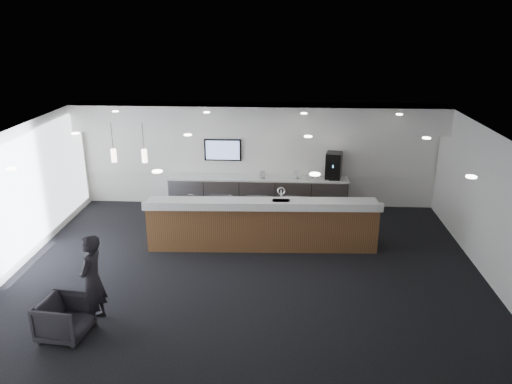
# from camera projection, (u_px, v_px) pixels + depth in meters

# --- Properties ---
(ground) EXTENTS (10.00, 10.00, 0.00)m
(ground) POSITION_uv_depth(u_px,v_px,m) (248.00, 269.00, 10.89)
(ground) COLOR black
(ground) RESTS_ON ground
(ceiling) EXTENTS (10.00, 8.00, 0.02)m
(ceiling) POSITION_uv_depth(u_px,v_px,m) (248.00, 134.00, 9.89)
(ceiling) COLOR black
(ceiling) RESTS_ON back_wall
(back_wall) EXTENTS (10.00, 0.02, 3.00)m
(back_wall) POSITION_uv_depth(u_px,v_px,m) (258.00, 155.00, 14.16)
(back_wall) COLOR white
(back_wall) RESTS_ON ground
(left_wall) EXTENTS (0.02, 8.00, 3.00)m
(left_wall) POSITION_uv_depth(u_px,v_px,m) (15.00, 200.00, 10.66)
(left_wall) COLOR white
(left_wall) RESTS_ON ground
(right_wall) EXTENTS (0.02, 8.00, 3.00)m
(right_wall) POSITION_uv_depth(u_px,v_px,m) (493.00, 210.00, 10.12)
(right_wall) COLOR white
(right_wall) RESTS_ON ground
(soffit_bulkhead) EXTENTS (10.00, 0.90, 0.70)m
(soffit_bulkhead) POSITION_uv_depth(u_px,v_px,m) (257.00, 118.00, 13.35)
(soffit_bulkhead) COLOR white
(soffit_bulkhead) RESTS_ON back_wall
(alcove_panel) EXTENTS (9.80, 0.06, 1.40)m
(alcove_panel) POSITION_uv_depth(u_px,v_px,m) (258.00, 152.00, 14.10)
(alcove_panel) COLOR white
(alcove_panel) RESTS_ON back_wall
(window_blinds_wall) EXTENTS (0.04, 7.36, 2.55)m
(window_blinds_wall) POSITION_uv_depth(u_px,v_px,m) (17.00, 200.00, 10.66)
(window_blinds_wall) COLOR #A9B9CB
(window_blinds_wall) RESTS_ON left_wall
(back_credenza) EXTENTS (5.06, 0.66, 0.95)m
(back_credenza) POSITION_uv_depth(u_px,v_px,m) (258.00, 193.00, 14.16)
(back_credenza) COLOR #95969D
(back_credenza) RESTS_ON ground
(wall_tv) EXTENTS (1.05, 0.08, 0.62)m
(wall_tv) POSITION_uv_depth(u_px,v_px,m) (223.00, 150.00, 14.07)
(wall_tv) COLOR black
(wall_tv) RESTS_ON back_wall
(pendant_left) EXTENTS (0.12, 0.12, 0.30)m
(pendant_left) POSITION_uv_depth(u_px,v_px,m) (142.00, 158.00, 11.03)
(pendant_left) COLOR #F4E0BF
(pendant_left) RESTS_ON ceiling
(pendant_right) EXTENTS (0.12, 0.12, 0.30)m
(pendant_right) POSITION_uv_depth(u_px,v_px,m) (111.00, 157.00, 11.07)
(pendant_right) COLOR #F4E0BF
(pendant_right) RESTS_ON ceiling
(ceiling_can_lights) EXTENTS (7.00, 5.00, 0.02)m
(ceiling_can_lights) POSITION_uv_depth(u_px,v_px,m) (248.00, 136.00, 9.90)
(ceiling_can_lights) COLOR silver
(ceiling_can_lights) RESTS_ON ceiling
(service_counter) EXTENTS (5.46, 1.11, 1.49)m
(service_counter) POSITION_uv_depth(u_px,v_px,m) (262.00, 224.00, 11.78)
(service_counter) COLOR brown
(service_counter) RESTS_ON ground
(coffee_machine) EXTENTS (0.50, 0.59, 0.73)m
(coffee_machine) POSITION_uv_depth(u_px,v_px,m) (334.00, 165.00, 13.79)
(coffee_machine) COLOR black
(coffee_machine) RESTS_ON back_credenza
(info_sign_left) EXTENTS (0.15, 0.07, 0.21)m
(info_sign_left) POSITION_uv_depth(u_px,v_px,m) (262.00, 174.00, 13.87)
(info_sign_left) COLOR silver
(info_sign_left) RESTS_ON back_credenza
(info_sign_right) EXTENTS (0.17, 0.03, 0.23)m
(info_sign_right) POSITION_uv_depth(u_px,v_px,m) (296.00, 174.00, 13.84)
(info_sign_right) COLOR silver
(info_sign_right) RESTS_ON back_credenza
(armchair) EXTENTS (0.87, 0.85, 0.72)m
(armchair) POSITION_uv_depth(u_px,v_px,m) (64.00, 318.00, 8.49)
(armchair) COLOR black
(armchair) RESTS_ON ground
(lounge_guest) EXTENTS (0.45, 0.64, 1.68)m
(lounge_guest) POSITION_uv_depth(u_px,v_px,m) (92.00, 280.00, 8.74)
(lounge_guest) COLOR black
(lounge_guest) RESTS_ON ground
(cup_0) EXTENTS (0.09, 0.09, 0.09)m
(cup_0) POSITION_uv_depth(u_px,v_px,m) (326.00, 178.00, 13.79)
(cup_0) COLOR white
(cup_0) RESTS_ON back_credenza
(cup_1) EXTENTS (0.13, 0.13, 0.09)m
(cup_1) POSITION_uv_depth(u_px,v_px,m) (321.00, 178.00, 13.80)
(cup_1) COLOR white
(cup_1) RESTS_ON back_credenza
(cup_2) EXTENTS (0.11, 0.11, 0.09)m
(cup_2) POSITION_uv_depth(u_px,v_px,m) (316.00, 178.00, 13.80)
(cup_2) COLOR white
(cup_2) RESTS_ON back_credenza
(cup_3) EXTENTS (0.12, 0.12, 0.09)m
(cup_3) POSITION_uv_depth(u_px,v_px,m) (311.00, 178.00, 13.81)
(cup_3) COLOR white
(cup_3) RESTS_ON back_credenza
(cup_4) EXTENTS (0.13, 0.13, 0.09)m
(cup_4) POSITION_uv_depth(u_px,v_px,m) (306.00, 177.00, 13.82)
(cup_4) COLOR white
(cup_4) RESTS_ON back_credenza
(cup_5) EXTENTS (0.10, 0.10, 0.09)m
(cup_5) POSITION_uv_depth(u_px,v_px,m) (300.00, 177.00, 13.83)
(cup_5) COLOR white
(cup_5) RESTS_ON back_credenza
(cup_6) EXTENTS (0.13, 0.13, 0.09)m
(cup_6) POSITION_uv_depth(u_px,v_px,m) (295.00, 177.00, 13.83)
(cup_6) COLOR white
(cup_6) RESTS_ON back_credenza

